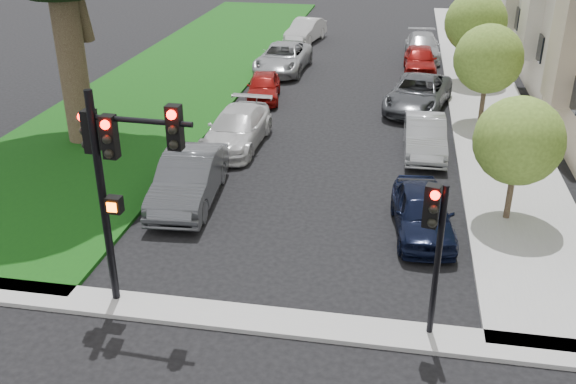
% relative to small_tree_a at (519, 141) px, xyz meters
% --- Properties ---
extents(ground, '(140.00, 140.00, 0.00)m').
position_rel_small_tree_a_xyz_m(ground, '(-6.20, -8.30, -2.61)').
color(ground, black).
rests_on(ground, ground).
extents(grass_strip, '(8.00, 44.00, 0.12)m').
position_rel_small_tree_a_xyz_m(grass_strip, '(-15.20, 15.70, -2.55)').
color(grass_strip, '#114210').
rests_on(grass_strip, ground).
extents(sidewalk_right, '(3.50, 44.00, 0.12)m').
position_rel_small_tree_a_xyz_m(sidewalk_right, '(0.55, 15.70, -2.55)').
color(sidewalk_right, '#A7A7A7').
rests_on(sidewalk_right, ground).
extents(sidewalk_cross, '(60.00, 1.00, 0.12)m').
position_rel_small_tree_a_xyz_m(sidewalk_cross, '(-6.20, -6.30, -2.55)').
color(sidewalk_cross, '#A7A7A7').
rests_on(sidewalk_cross, ground).
extents(small_tree_a, '(2.61, 2.61, 3.92)m').
position_rel_small_tree_a_xyz_m(small_tree_a, '(0.00, 0.00, 0.00)').
color(small_tree_a, '#312018').
rests_on(small_tree_a, ground).
extents(small_tree_b, '(2.85, 2.85, 4.27)m').
position_rel_small_tree_a_xyz_m(small_tree_b, '(-0.00, 8.97, 0.23)').
color(small_tree_b, '#312018').
rests_on(small_tree_b, ground).
extents(small_tree_c, '(3.10, 3.10, 4.65)m').
position_rel_small_tree_a_xyz_m(small_tree_c, '(-0.00, 15.56, 0.48)').
color(small_tree_c, '#312018').
rests_on(small_tree_c, ground).
extents(traffic_signal_main, '(2.63, 0.68, 5.39)m').
position_rel_small_tree_a_xyz_m(traffic_signal_main, '(-9.58, -6.07, 1.11)').
color(traffic_signal_main, black).
rests_on(traffic_signal_main, ground).
extents(traffic_signal_secondary, '(0.51, 0.41, 3.79)m').
position_rel_small_tree_a_xyz_m(traffic_signal_secondary, '(-2.55, -6.11, 0.04)').
color(traffic_signal_secondary, black).
rests_on(traffic_signal_secondary, ground).
extents(car_parked_0, '(2.07, 4.23, 1.39)m').
position_rel_small_tree_a_xyz_m(car_parked_0, '(-2.57, -1.25, -1.91)').
color(car_parked_0, black).
rests_on(car_parked_0, ground).
extents(car_parked_1, '(1.61, 4.31, 1.41)m').
position_rel_small_tree_a_xyz_m(car_parked_1, '(-2.43, 5.14, -1.91)').
color(car_parked_1, '#999BA0').
rests_on(car_parked_1, ground).
extents(car_parked_2, '(3.43, 5.70, 1.48)m').
position_rel_small_tree_a_xyz_m(car_parked_2, '(-2.67, 10.63, -1.87)').
color(car_parked_2, '#3F4247').
rests_on(car_parked_2, ground).
extents(car_parked_3, '(1.81, 4.29, 1.45)m').
position_rel_small_tree_a_xyz_m(car_parked_3, '(-2.54, 17.12, -1.89)').
color(car_parked_3, maroon).
rests_on(car_parked_3, ground).
extents(car_parked_4, '(2.13, 4.92, 1.41)m').
position_rel_small_tree_a_xyz_m(car_parked_4, '(-2.38, 20.46, -1.90)').
color(car_parked_4, '#999BA0').
rests_on(car_parked_4, ground).
extents(car_parked_5, '(2.07, 4.99, 1.60)m').
position_rel_small_tree_a_xyz_m(car_parked_5, '(-9.95, -0.45, -1.81)').
color(car_parked_5, '#3F4247').
rests_on(car_parked_5, ground).
extents(car_parked_6, '(2.19, 5.03, 1.44)m').
position_rel_small_tree_a_xyz_m(car_parked_6, '(-9.66, 4.66, -1.89)').
color(car_parked_6, silver).
rests_on(car_parked_6, ground).
extents(car_parked_7, '(2.06, 3.95, 1.28)m').
position_rel_small_tree_a_xyz_m(car_parked_7, '(-9.92, 10.80, -1.97)').
color(car_parked_7, maroon).
rests_on(car_parked_7, ground).
extents(car_parked_8, '(2.70, 5.48, 1.49)m').
position_rel_small_tree_a_xyz_m(car_parked_8, '(-9.96, 16.10, -1.86)').
color(car_parked_8, '#999BA0').
rests_on(car_parked_8, ground).
extents(car_parked_9, '(2.33, 4.64, 1.46)m').
position_rel_small_tree_a_xyz_m(car_parked_9, '(-9.88, 23.73, -1.88)').
color(car_parked_9, silver).
rests_on(car_parked_9, ground).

